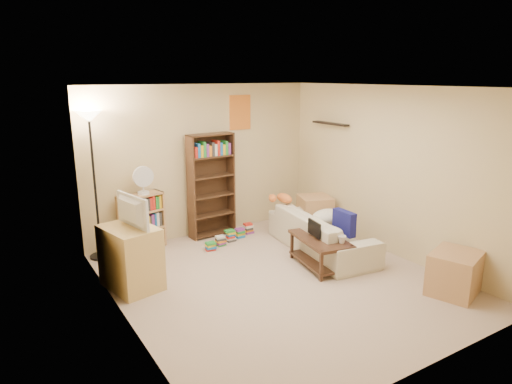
% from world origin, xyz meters
% --- Properties ---
extents(room, '(4.50, 4.54, 2.52)m').
position_xyz_m(room, '(0.00, 0.01, 1.62)').
color(room, beige).
rests_on(room, ground).
extents(sofa, '(2.24, 1.30, 0.60)m').
position_xyz_m(sofa, '(1.16, 0.53, 0.30)').
color(sofa, beige).
rests_on(sofa, ground).
extents(navy_pillow, '(0.13, 0.39, 0.35)m').
position_xyz_m(navy_pillow, '(1.20, 0.08, 0.57)').
color(navy_pillow, navy).
rests_on(navy_pillow, sofa).
extents(cream_blanket, '(0.55, 0.39, 0.24)m').
position_xyz_m(cream_blanket, '(1.31, 0.56, 0.51)').
color(cream_blanket, silver).
rests_on(cream_blanket, sofa).
extents(tabby_cat, '(0.47, 0.21, 0.16)m').
position_xyz_m(tabby_cat, '(0.99, 1.34, 0.68)').
color(tabby_cat, orange).
rests_on(tabby_cat, sofa).
extents(coffee_table, '(0.69, 1.05, 0.43)m').
position_xyz_m(coffee_table, '(0.75, 0.07, 0.28)').
color(coffee_table, '#402818').
rests_on(coffee_table, ground).
extents(laptop, '(0.39, 0.30, 0.03)m').
position_xyz_m(laptop, '(0.83, 0.11, 0.44)').
color(laptop, black).
rests_on(laptop, coffee_table).
extents(laptop_screen, '(0.07, 0.32, 0.22)m').
position_xyz_m(laptop_screen, '(0.69, 0.13, 0.56)').
color(laptop_screen, white).
rests_on(laptop_screen, laptop).
extents(mug, '(0.21, 0.21, 0.11)m').
position_xyz_m(mug, '(0.86, -0.25, 0.48)').
color(mug, silver).
rests_on(mug, coffee_table).
extents(tv_remote, '(0.08, 0.18, 0.02)m').
position_xyz_m(tv_remote, '(0.91, 0.37, 0.44)').
color(tv_remote, black).
rests_on(tv_remote, coffee_table).
extents(tv_stand, '(0.69, 0.85, 0.81)m').
position_xyz_m(tv_stand, '(-1.70, 0.83, 0.40)').
color(tv_stand, '#D6B568').
rests_on(tv_stand, ground).
extents(television, '(0.74, 0.38, 0.40)m').
position_xyz_m(television, '(-1.70, 0.83, 1.01)').
color(television, black).
rests_on(television, tv_stand).
extents(tall_bookshelf, '(0.79, 0.31, 1.72)m').
position_xyz_m(tall_bookshelf, '(0.05, 2.05, 0.91)').
color(tall_bookshelf, '#442A1A').
rests_on(tall_bookshelf, ground).
extents(short_bookshelf, '(0.73, 0.42, 0.88)m').
position_xyz_m(short_bookshelf, '(-1.15, 2.05, 0.44)').
color(short_bookshelf, tan).
rests_on(short_bookshelf, ground).
extents(desk_fan, '(0.31, 0.18, 0.44)m').
position_xyz_m(desk_fan, '(-1.10, 2.01, 1.12)').
color(desk_fan, silver).
rests_on(desk_fan, short_bookshelf).
extents(floor_lamp, '(0.37, 0.37, 2.17)m').
position_xyz_m(floor_lamp, '(-1.80, 2.05, 1.73)').
color(floor_lamp, black).
rests_on(floor_lamp, ground).
extents(side_table, '(0.67, 0.67, 0.60)m').
position_xyz_m(side_table, '(1.70, 1.36, 0.30)').
color(side_table, tan).
rests_on(side_table, ground).
extents(end_cabinet, '(0.77, 0.70, 0.53)m').
position_xyz_m(end_cabinet, '(1.65, -1.44, 0.26)').
color(end_cabinet, tan).
rests_on(end_cabinet, ground).
extents(book_stacks, '(1.07, 0.49, 0.19)m').
position_xyz_m(book_stacks, '(0.18, 1.62, 0.08)').
color(book_stacks, red).
rests_on(book_stacks, ground).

